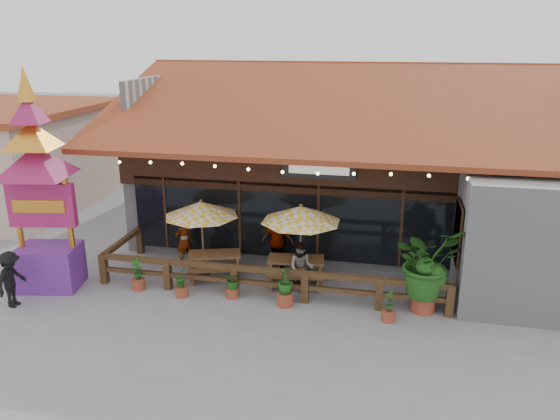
% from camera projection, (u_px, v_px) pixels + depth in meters
% --- Properties ---
extents(ground, '(100.00, 100.00, 0.00)m').
position_uv_depth(ground, '(325.00, 296.00, 15.36)').
color(ground, gray).
rests_on(ground, ground).
extents(restaurant_building, '(15.50, 14.73, 6.09)m').
position_uv_depth(restaurant_building, '(356.00, 167.00, 20.79)').
color(restaurant_building, '#ADADB2').
rests_on(restaurant_building, ground).
extents(patio_railing, '(10.00, 2.60, 0.92)m').
position_uv_depth(patio_railing, '(245.00, 273.00, 15.37)').
color(patio_railing, '#4C301B').
rests_on(patio_railing, ground).
extents(umbrella_left, '(2.28, 2.28, 2.39)m').
position_uv_depth(umbrella_left, '(201.00, 209.00, 16.15)').
color(umbrella_left, brown).
rests_on(umbrella_left, ground).
extents(umbrella_right, '(3.01, 3.01, 2.47)m').
position_uv_depth(umbrella_right, '(301.00, 214.00, 15.46)').
color(umbrella_right, brown).
rests_on(umbrella_right, ground).
extents(picnic_table_left, '(1.89, 1.76, 0.75)m').
position_uv_depth(picnic_table_left, '(215.00, 261.00, 16.46)').
color(picnic_table_left, brown).
rests_on(picnic_table_left, ground).
extents(picnic_table_right, '(1.79, 1.59, 0.78)m').
position_uv_depth(picnic_table_right, '(296.00, 266.00, 16.00)').
color(picnic_table_right, brown).
rests_on(picnic_table_right, ground).
extents(thai_sign_tower, '(2.90, 2.90, 6.74)m').
position_uv_depth(thai_sign_tower, '(36.00, 167.00, 14.86)').
color(thai_sign_tower, '#672792').
rests_on(thai_sign_tower, ground).
extents(tropical_plant, '(2.28, 2.23, 2.38)m').
position_uv_depth(tropical_plant, '(426.00, 264.00, 14.11)').
color(tropical_plant, brown).
rests_on(tropical_plant, ground).
extents(diner_a, '(0.68, 0.68, 1.59)m').
position_uv_depth(diner_a, '(184.00, 241.00, 17.22)').
color(diner_a, '#371E11').
rests_on(diner_a, ground).
extents(diner_b, '(0.74, 0.59, 1.48)m').
position_uv_depth(diner_b, '(301.00, 268.00, 15.39)').
color(diner_b, '#371E11').
rests_on(diner_b, ground).
extents(diner_c, '(1.03, 0.46, 1.72)m').
position_uv_depth(diner_c, '(278.00, 242.00, 17.00)').
color(diner_c, '#371E11').
rests_on(diner_c, ground).
extents(pedestrian, '(0.60, 1.02, 1.57)m').
position_uv_depth(pedestrian, '(11.00, 279.00, 14.55)').
color(pedestrian, black).
rests_on(pedestrian, ground).
extents(planter_a, '(0.39, 0.39, 0.95)m').
position_uv_depth(planter_a, '(138.00, 276.00, 15.64)').
color(planter_a, brown).
rests_on(planter_a, ground).
extents(planter_b, '(0.37, 0.41, 0.90)m').
position_uv_depth(planter_b, '(181.00, 283.00, 15.21)').
color(planter_b, brown).
rests_on(planter_b, ground).
extents(planter_c, '(0.68, 0.68, 0.85)m').
position_uv_depth(planter_c, '(232.00, 282.00, 15.13)').
color(planter_c, brown).
rests_on(planter_c, ground).
extents(planter_d, '(0.57, 0.57, 1.11)m').
position_uv_depth(planter_d, '(285.00, 287.00, 14.66)').
color(planter_d, brown).
rests_on(planter_d, ground).
extents(planter_e, '(0.35, 0.35, 0.86)m').
position_uv_depth(planter_e, '(389.00, 308.00, 13.90)').
color(planter_e, brown).
rests_on(planter_e, ground).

